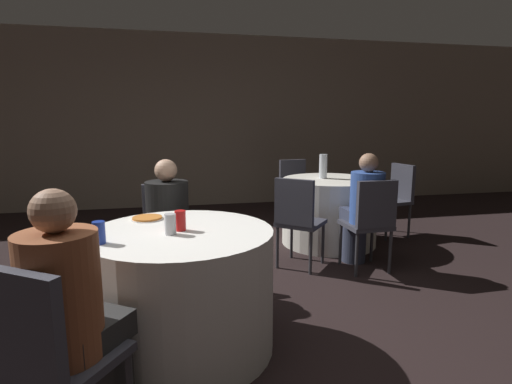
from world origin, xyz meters
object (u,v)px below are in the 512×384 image
object	(u,v)px
chair_far_south	(371,217)
bottle_far	(323,166)
table_far	(329,211)
chair_near_southwest	(45,350)
chair_far_north	(295,186)
person_blue_shirt	(362,211)
chair_far_east	(396,193)
person_floral_shirt	(78,320)
table_near	(182,290)
chair_near_north	(167,227)
soda_can_red	(180,221)
chair_far_southwest	(297,215)
soda_can_blue	(99,233)
person_black_shirt	(169,228)
pizza_plate_near	(147,218)
soda_can_silver	(170,224)

from	to	relation	value
chair_far_south	bottle_far	size ratio (longest dim) A/B	3.19
chair_far_south	bottle_far	world-z (taller)	bottle_far
table_far	chair_near_southwest	xyz separation A→B (m)	(-2.28, -2.69, 0.15)
chair_near_southwest	chair_far_north	size ratio (longest dim) A/B	1.00
person_blue_shirt	bottle_far	world-z (taller)	person_blue_shirt
chair_far_east	person_floral_shirt	world-z (taller)	person_floral_shirt
chair_far_south	chair_far_east	size ratio (longest dim) A/B	1.00
table_near	chair_far_north	xyz separation A→B (m)	(1.62, 2.82, 0.15)
bottle_far	table_near	bearing A→B (deg)	-130.79
chair_near_north	soda_can_red	world-z (taller)	chair_near_north
chair_far_southwest	person_floral_shirt	xyz separation A→B (m)	(-1.56, -1.83, 0.04)
table_near	chair_near_southwest	xyz separation A→B (m)	(-0.54, -0.81, 0.15)
chair_near_north	bottle_far	size ratio (longest dim) A/B	3.19
chair_far_east	soda_can_blue	size ratio (longest dim) A/B	7.26
chair_near_southwest	soda_can_blue	size ratio (longest dim) A/B	7.26
chair_far_east	chair_near_southwest	bearing A→B (deg)	122.37
chair_far_southwest	person_blue_shirt	distance (m)	0.64
soda_can_red	bottle_far	world-z (taller)	bottle_far
chair_far_east	soda_can_red	distance (m)	3.36
table_far	person_blue_shirt	size ratio (longest dim) A/B	0.97
table_far	person_black_shirt	bearing A→B (deg)	-149.45
person_floral_shirt	person_blue_shirt	world-z (taller)	person_floral_shirt
person_black_shirt	soda_can_blue	size ratio (longest dim) A/B	9.09
person_floral_shirt	chair_far_north	bearing A→B (deg)	93.08
person_floral_shirt	person_black_shirt	distance (m)	1.53
chair_near_southwest	pizza_plate_near	distance (m)	1.21
chair_near_southwest	person_blue_shirt	xyz separation A→B (m)	(2.29, 1.90, 0.02)
chair_near_north	pizza_plate_near	size ratio (longest dim) A/B	4.16
pizza_plate_near	soda_can_silver	bearing A→B (deg)	-69.24
table_near	table_far	distance (m)	2.56
person_black_shirt	person_blue_shirt	bearing A→B (deg)	-176.33
chair_far_north	soda_can_silver	bearing A→B (deg)	52.87
table_near	soda_can_silver	world-z (taller)	soda_can_silver
chair_far_north	pizza_plate_near	xyz separation A→B (m)	(-1.83, -2.49, 0.23)
chair_near_southwest	chair_far_north	bearing A→B (deg)	92.96
soda_can_blue	soda_can_red	xyz separation A→B (m)	(0.43, 0.18, 0.00)
table_near	soda_can_red	size ratio (longest dim) A/B	9.22
chair_near_southwest	chair_far_east	size ratio (longest dim) A/B	1.00
chair_near_southwest	person_black_shirt	size ratio (longest dim) A/B	0.80
chair_near_southwest	chair_near_north	size ratio (longest dim) A/B	1.00
chair_far_north	soda_can_blue	distance (m)	3.64
person_black_shirt	soda_can_red	bearing A→B (deg)	90.30
person_floral_shirt	pizza_plate_near	xyz separation A→B (m)	(0.24, 1.00, 0.19)
chair_far_east	person_black_shirt	bearing A→B (deg)	104.86
chair_near_southwest	bottle_far	size ratio (longest dim) A/B	3.19
chair_far_south	soda_can_blue	xyz separation A→B (m)	(-2.18, -1.10, 0.28)
person_floral_shirt	bottle_far	xyz separation A→B (m)	(2.12, 2.61, 0.32)
table_near	soda_can_silver	distance (m)	0.45
table_near	person_floral_shirt	xyz separation A→B (m)	(-0.45, -0.67, 0.20)
person_black_shirt	soda_can_silver	bearing A→B (deg)	85.98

